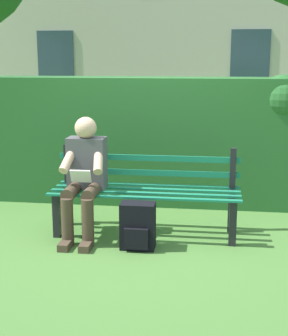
% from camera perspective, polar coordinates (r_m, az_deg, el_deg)
% --- Properties ---
extents(ground, '(60.00, 60.00, 0.00)m').
position_cam_1_polar(ground, '(5.15, 0.15, -7.57)').
color(ground, '#477533').
extents(park_bench, '(1.90, 0.55, 0.88)m').
position_cam_1_polar(park_bench, '(5.08, 0.26, -2.64)').
color(park_bench, black).
rests_on(park_bench, ground).
extents(person_seated, '(0.44, 0.73, 1.20)m').
position_cam_1_polar(person_seated, '(4.98, -6.85, -0.68)').
color(person_seated, '#4C4C51').
rests_on(person_seated, ground).
extents(hedge_backdrop, '(5.32, 0.67, 1.58)m').
position_cam_1_polar(hedge_backdrop, '(6.15, 0.44, 3.42)').
color(hedge_backdrop, '#265B28').
rests_on(hedge_backdrop, ground).
extents(building_facade, '(9.32, 3.34, 6.44)m').
position_cam_1_polar(building_facade, '(13.86, 1.64, 18.53)').
color(building_facade, beige).
rests_on(building_facade, ground).
extents(backpack, '(0.32, 0.27, 0.44)m').
position_cam_1_polar(backpack, '(4.72, -0.71, -6.69)').
color(backpack, black).
rests_on(backpack, ground).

